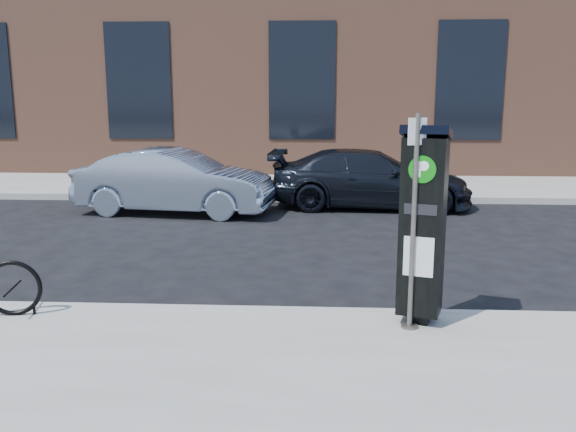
# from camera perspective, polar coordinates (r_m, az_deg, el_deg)

# --- Properties ---
(ground) EXTENTS (120.00, 120.00, 0.00)m
(ground) POSITION_cam_1_polar(r_m,az_deg,el_deg) (7.32, -1.70, -9.66)
(ground) COLOR black
(ground) RESTS_ON ground
(sidewalk_far) EXTENTS (60.00, 12.00, 0.15)m
(sidewalk_far) POSITION_cam_1_polar(r_m,az_deg,el_deg) (20.97, 1.45, 4.39)
(sidewalk_far) COLOR gray
(sidewalk_far) RESTS_ON ground
(curb_near) EXTENTS (60.00, 0.12, 0.16)m
(curb_near) POSITION_cam_1_polar(r_m,az_deg,el_deg) (7.28, -1.72, -9.17)
(curb_near) COLOR #9E9B93
(curb_near) RESTS_ON ground
(curb_far) EXTENTS (60.00, 0.12, 0.16)m
(curb_far) POSITION_cam_1_polar(r_m,az_deg,el_deg) (15.06, 0.80, 1.62)
(curb_far) COLOR #9E9B93
(curb_far) RESTS_ON ground
(building) EXTENTS (28.00, 10.05, 8.25)m
(building) POSITION_cam_1_polar(r_m,az_deg,el_deg) (23.86, 1.71, 15.03)
(building) COLOR brown
(building) RESTS_ON ground
(parking_kiosk) EXTENTS (0.61, 0.57, 2.17)m
(parking_kiosk) POSITION_cam_1_polar(r_m,az_deg,el_deg) (6.69, 12.49, -0.68)
(parking_kiosk) COLOR black
(parking_kiosk) RESTS_ON sidewalk_near
(sign_pole) EXTENTS (0.20, 0.18, 2.29)m
(sign_pole) POSITION_cam_1_polar(r_m,az_deg,el_deg) (6.49, 11.66, -0.81)
(sign_pole) COLOR #4B4742
(sign_pole) RESTS_ON sidewalk_near
(bike_rack) EXTENTS (0.65, 0.16, 0.65)m
(bike_rack) POSITION_cam_1_polar(r_m,az_deg,el_deg) (7.60, -24.36, -6.19)
(bike_rack) COLOR black
(bike_rack) RESTS_ON sidewalk_near
(car_silver) EXTENTS (4.48, 2.02, 1.43)m
(car_silver) POSITION_cam_1_polar(r_m,az_deg,el_deg) (13.75, -10.53, 3.18)
(car_silver) COLOR #8492A8
(car_silver) RESTS_ON ground
(car_dark) EXTENTS (4.75, 2.12, 1.35)m
(car_dark) POSITION_cam_1_polar(r_m,az_deg,el_deg) (14.38, 7.66, 3.48)
(car_dark) COLOR black
(car_dark) RESTS_ON ground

